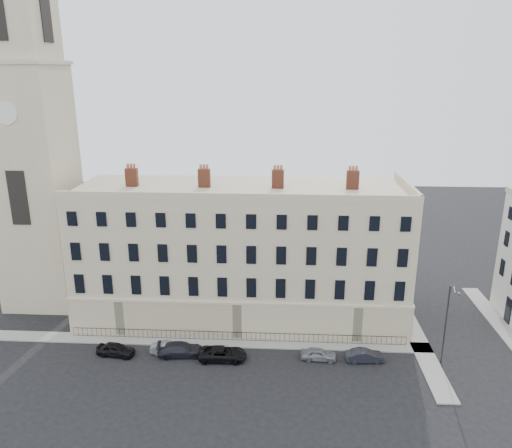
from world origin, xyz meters
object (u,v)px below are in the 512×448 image
at_px(car_c, 181,349).
at_px(streetlamp, 447,321).
at_px(car_f, 365,356).
at_px(car_e, 319,354).
at_px(car_d, 222,354).
at_px(car_a, 116,349).
at_px(car_b, 168,348).

xyz_separation_m(car_c, streetlamp, (25.56, 0.09, 3.84)).
bearing_deg(car_f, car_c, 85.15).
relative_size(car_c, streetlamp, 0.57).
bearing_deg(streetlamp, car_e, -165.95).
xyz_separation_m(car_d, streetlamp, (21.35, 0.60, 3.86)).
bearing_deg(car_d, car_f, -89.50).
relative_size(car_d, car_f, 1.28).
height_order(car_c, car_e, car_c).
bearing_deg(car_c, car_a, 86.75).
distance_m(car_a, car_c, 6.50).
xyz_separation_m(car_e, car_f, (4.47, -0.05, 0.01)).
xyz_separation_m(car_a, car_c, (6.49, 0.33, 0.03)).
height_order(car_a, car_c, car_c).
distance_m(car_d, streetlamp, 21.70).
distance_m(car_b, car_e, 15.05).
distance_m(car_c, car_f, 18.12).
bearing_deg(car_f, car_a, 85.96).
xyz_separation_m(car_c, car_f, (18.12, -0.04, -0.07)).
relative_size(car_a, car_e, 1.08).
bearing_deg(streetlamp, car_b, -166.86).
bearing_deg(car_a, car_e, -81.90).
xyz_separation_m(car_b, car_f, (19.52, -0.39, 0.04)).
distance_m(car_b, car_d, 5.67).
height_order(car_b, car_c, car_c).
bearing_deg(streetlamp, car_a, -165.55).
relative_size(car_a, car_c, 0.82).
xyz_separation_m(car_e, streetlamp, (11.90, 0.07, 3.92)).
bearing_deg(car_f, car_e, 84.63).
height_order(car_e, car_f, car_f).
distance_m(car_a, streetlamp, 32.29).
bearing_deg(car_a, car_b, -75.22).
height_order(car_a, car_d, car_d).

